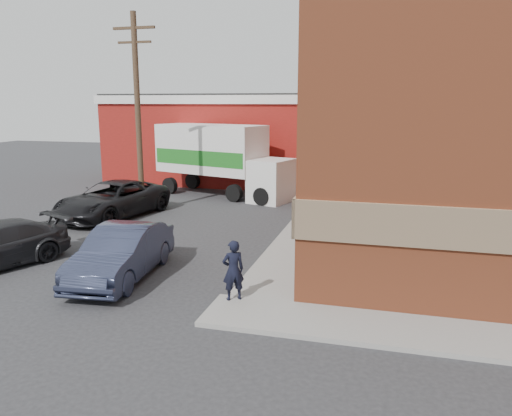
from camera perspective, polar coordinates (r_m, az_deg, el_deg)
The scene contains 8 objects.
ground at distance 13.40m, azimuth -2.07°, elevation -10.47°, with size 90.00×90.00×0.00m, color #28282B.
sidewalk_west at distance 21.65m, azimuth 6.51°, elevation -1.57°, with size 1.80×18.00×0.12m, color gray.
warehouse at distance 33.34m, azimuth -1.82°, elevation 8.07°, with size 16.30×8.30×5.60m.
utility_pole at distance 23.64m, azimuth -13.36°, elevation 10.81°, with size 2.00×0.26×9.00m.
man at distance 12.87m, azimuth -2.62°, elevation -7.11°, with size 0.58×0.38×1.58m, color black.
sedan at distance 15.27m, azimuth -15.08°, elevation -4.97°, with size 1.63×4.68×1.54m, color #2F344E.
suv_a at distance 23.42m, azimuth -16.09°, elevation 0.93°, with size 2.67×5.78×1.61m, color black.
box_truck at distance 27.46m, azimuth -3.87°, elevation 6.00°, with size 8.22×4.55×3.89m.
Camera 1 is at (3.69, -11.82, 5.14)m, focal length 35.00 mm.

